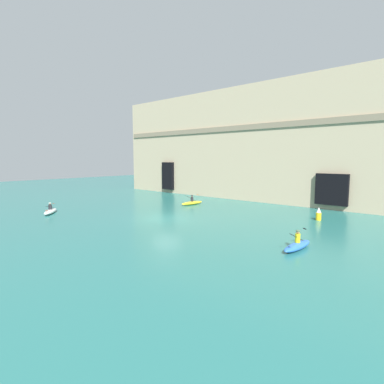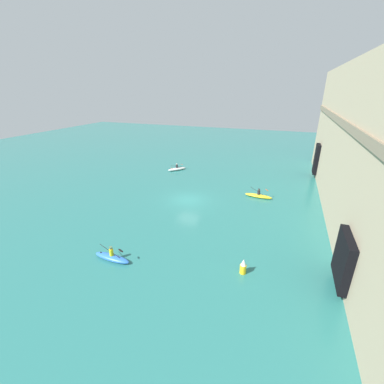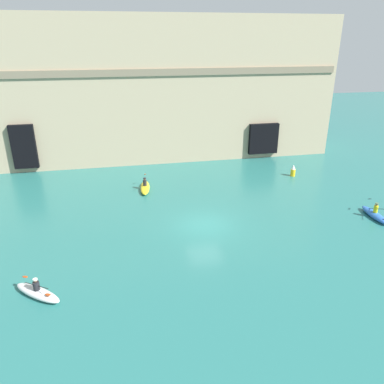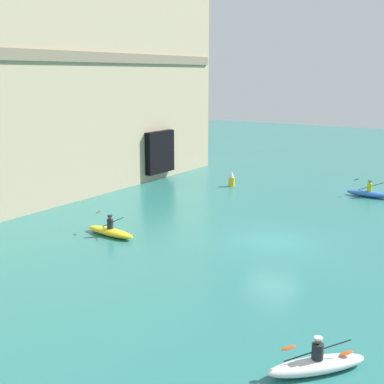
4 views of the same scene
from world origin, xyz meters
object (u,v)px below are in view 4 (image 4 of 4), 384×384
kayak_blue (369,193)px  marker_buoy (232,179)px  kayak_white (317,364)px  kayak_yellow (110,231)px

kayak_blue → marker_buoy: (-1.99, 9.62, 0.29)m
kayak_blue → marker_buoy: size_ratio=2.69×
kayak_white → kayak_yellow: kayak_yellow is taller
kayak_white → marker_buoy: 25.49m
kayak_white → kayak_blue: (23.09, 4.69, 0.01)m
kayak_yellow → marker_buoy: kayak_yellow is taller
kayak_white → kayak_blue: 23.56m
kayak_white → marker_buoy: size_ratio=2.43×
kayak_white → kayak_yellow: bearing=-76.1°
kayak_blue → kayak_yellow: kayak_yellow is taller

